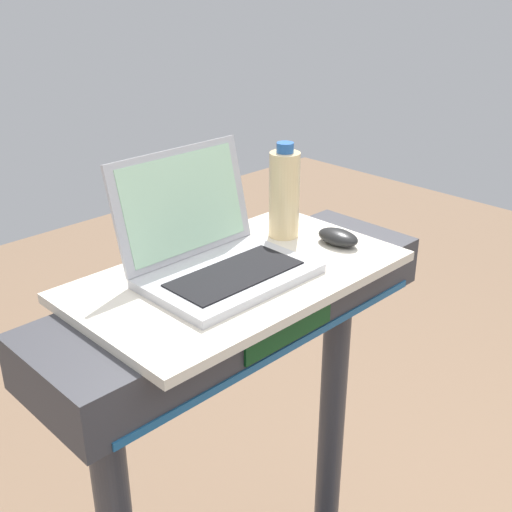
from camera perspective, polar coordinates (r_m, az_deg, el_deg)
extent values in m
cylinder|color=#38383D|center=(1.84, 6.66, -14.90)|extent=(0.07, 0.07, 0.93)
cube|color=#38383D|center=(1.34, -1.50, -4.24)|extent=(0.90, 0.28, 0.11)
cube|color=#0C3F19|center=(1.26, 3.00, -6.46)|extent=(0.24, 0.01, 0.06)
cube|color=#1E598C|center=(1.28, 2.93, -8.17)|extent=(0.81, 0.00, 0.02)
cube|color=beige|center=(1.31, -1.53, -1.74)|extent=(0.68, 0.39, 0.02)
cube|color=#B7B7BC|center=(1.27, -2.38, -1.76)|extent=(0.33, 0.22, 0.02)
cube|color=black|center=(1.25, -1.87, -1.57)|extent=(0.27, 0.12, 0.00)
cube|color=#B7B7BC|center=(1.32, -6.48, 4.66)|extent=(0.33, 0.06, 0.22)
cube|color=#B2E0B7|center=(1.32, -6.35, 4.66)|extent=(0.29, 0.05, 0.19)
ellipsoid|color=black|center=(1.44, 7.26, 1.66)|extent=(0.06, 0.10, 0.03)
cylinder|color=beige|center=(1.45, 2.51, 5.40)|extent=(0.07, 0.07, 0.19)
cylinder|color=#2659A5|center=(1.42, 2.59, 9.54)|extent=(0.04, 0.04, 0.02)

